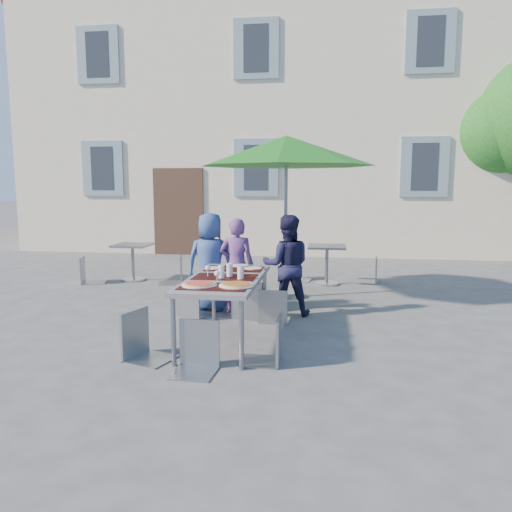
% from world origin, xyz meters
% --- Properties ---
extents(ground, '(90.00, 90.00, 0.00)m').
position_xyz_m(ground, '(0.00, 0.00, 0.00)').
color(ground, '#4A4A4C').
rests_on(ground, ground).
extents(building, '(13.60, 8.20, 11.10)m').
position_xyz_m(building, '(-0.00, 11.50, 4.85)').
color(building, beige).
rests_on(building, ground).
extents(dining_table, '(0.80, 1.85, 0.76)m').
position_xyz_m(dining_table, '(0.66, 0.60, 0.70)').
color(dining_table, '#4D4D53').
rests_on(dining_table, ground).
extents(pizza_near_left, '(0.37, 0.37, 0.03)m').
position_xyz_m(pizza_near_left, '(0.50, 0.07, 0.77)').
color(pizza_near_left, white).
rests_on(pizza_near_left, dining_table).
extents(pizza_near_right, '(0.36, 0.36, 0.03)m').
position_xyz_m(pizza_near_right, '(0.88, 0.10, 0.77)').
color(pizza_near_right, white).
rests_on(pizza_near_right, dining_table).
extents(glassware, '(0.46, 0.43, 0.15)m').
position_xyz_m(glassware, '(0.70, 0.51, 0.83)').
color(glassware, silver).
rests_on(glassware, dining_table).
extents(place_settings, '(0.73, 0.45, 0.01)m').
position_xyz_m(place_settings, '(0.67, 1.23, 0.76)').
color(place_settings, white).
rests_on(place_settings, dining_table).
extents(child_0, '(0.69, 0.45, 1.40)m').
position_xyz_m(child_0, '(0.15, 1.98, 0.70)').
color(child_0, '#324B8A').
rests_on(child_0, ground).
extents(child_1, '(0.49, 0.33, 1.34)m').
position_xyz_m(child_1, '(0.55, 1.89, 0.67)').
color(child_1, '#673C7B').
rests_on(child_1, ground).
extents(child_2, '(0.72, 0.47, 1.39)m').
position_xyz_m(child_2, '(1.25, 1.88, 0.69)').
color(child_2, '#1A1A3A').
rests_on(child_2, ground).
extents(chair_0, '(0.50, 0.50, 0.86)m').
position_xyz_m(chair_0, '(-0.01, 1.59, 0.50)').
color(chair_0, '#91949C').
rests_on(chair_0, ground).
extents(chair_1, '(0.54, 0.54, 1.01)m').
position_xyz_m(chair_1, '(0.78, 1.60, 0.59)').
color(chair_1, gray).
rests_on(chair_1, ground).
extents(chair_2, '(0.40, 0.40, 0.86)m').
position_xyz_m(chair_2, '(1.12, 1.45, 0.50)').
color(chair_2, '#8F959A').
rests_on(chair_2, ground).
extents(chair_3, '(0.54, 0.54, 0.96)m').
position_xyz_m(chair_3, '(-0.07, -0.10, 0.56)').
color(chair_3, '#91989C').
rests_on(chair_3, ground).
extents(chair_4, '(0.40, 0.40, 0.89)m').
position_xyz_m(chair_4, '(1.24, -0.03, 0.52)').
color(chair_4, gray).
rests_on(chair_4, ground).
extents(chair_5, '(0.42, 0.43, 0.92)m').
position_xyz_m(chair_5, '(0.57, -0.34, 0.53)').
color(chair_5, gray).
rests_on(chair_5, ground).
extents(patio_umbrella, '(2.72, 2.72, 2.53)m').
position_xyz_m(patio_umbrella, '(1.14, 2.94, 2.28)').
color(patio_umbrella, '#B4B7BD').
rests_on(patio_umbrella, ground).
extents(cafe_table_0, '(0.64, 0.64, 0.69)m').
position_xyz_m(cafe_table_0, '(-1.82, 3.94, 0.45)').
color(cafe_table_0, '#B4B7BD').
rests_on(cafe_table_0, ground).
extents(bg_chair_l_0, '(0.52, 0.52, 0.93)m').
position_xyz_m(bg_chair_l_0, '(-2.53, 3.59, 0.54)').
color(bg_chair_l_0, gray).
rests_on(bg_chair_l_0, ground).
extents(bg_chair_r_0, '(0.52, 0.52, 0.96)m').
position_xyz_m(bg_chair_r_0, '(-0.94, 3.79, 0.56)').
color(bg_chair_r_0, '#8E9499').
rests_on(bg_chair_r_0, ground).
extents(cafe_table_1, '(0.66, 0.66, 0.71)m').
position_xyz_m(cafe_table_1, '(1.79, 4.08, 0.47)').
color(cafe_table_1, '#B4B7BD').
rests_on(cafe_table_1, ground).
extents(bg_chair_l_1, '(0.44, 0.43, 0.88)m').
position_xyz_m(bg_chair_l_1, '(1.20, 4.39, 0.51)').
color(bg_chair_l_1, gray).
rests_on(bg_chair_l_1, ground).
extents(bg_chair_r_1, '(0.44, 0.43, 0.89)m').
position_xyz_m(bg_chair_r_1, '(2.60, 4.41, 0.52)').
color(bg_chair_r_1, gray).
rests_on(bg_chair_r_1, ground).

